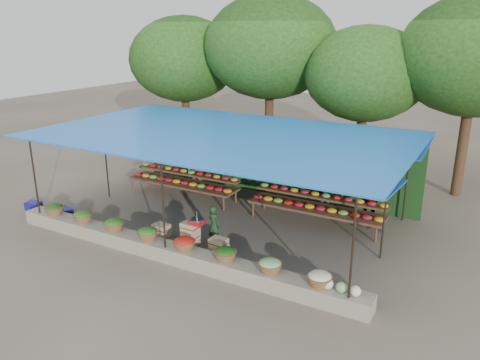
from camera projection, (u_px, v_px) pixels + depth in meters
The scene contains 16 objects.
ground at pixel (224, 223), 14.52m from camera, with size 60.00×60.00×0.00m, color brown.
stone_curb at pixel (169, 252), 12.18m from camera, with size 10.60×0.55×0.40m, color slate.
stall_canopy at pixel (224, 138), 13.76m from camera, with size 10.80×6.60×2.82m.
produce_baskets at pixel (166, 239), 12.11m from camera, with size 8.98×0.58×0.34m.
netting_backdrop at pixel (269, 160), 16.74m from camera, with size 10.60×0.06×2.50m, color #224A1A.
tree_row at pixel (316, 57), 17.88m from camera, with size 16.51×5.50×7.12m.
fruit_table_left at pixel (183, 180), 16.61m from camera, with size 4.21×0.95×0.93m.
fruit_table_right at pixel (317, 205), 14.29m from camera, with size 4.21×0.95×0.93m.
crate_counter at pixel (190, 238), 12.73m from camera, with size 2.37×0.36×0.77m.
weighing_scale at pixel (197, 221), 12.43m from camera, with size 0.35×0.35×0.37m.
vendor_seated at pixel (214, 225), 12.88m from camera, with size 0.42×0.28×1.15m, color #1A3A1D.
customer_left at pixel (197, 170), 16.82m from camera, with size 0.87×0.68×1.80m, color slate.
customer_mid at pixel (326, 185), 15.17m from camera, with size 1.17×0.67×1.80m, color slate.
customer_right at pixel (369, 196), 14.09m from camera, with size 1.10×0.46×1.88m, color slate.
blue_crate_front at pixel (64, 213), 14.87m from camera, with size 0.53×0.38×0.32m, color navy.
blue_crate_back at pixel (34, 206), 15.51m from camera, with size 0.47×0.34×0.28m, color navy.
Camera 1 is at (6.98, -11.44, 5.76)m, focal length 35.00 mm.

